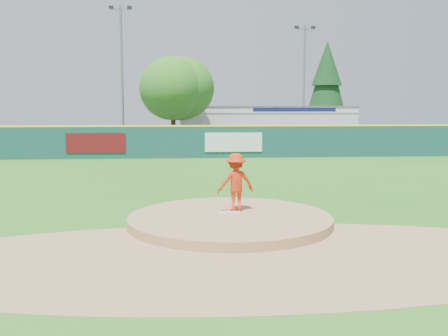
{
  "coord_description": "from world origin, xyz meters",
  "views": [
    {
      "loc": [
        -1.23,
        -13.16,
        3.13
      ],
      "look_at": [
        0.0,
        2.0,
        1.3
      ],
      "focal_mm": 40.0,
      "sensor_mm": 36.0,
      "label": 1
    }
  ],
  "objects": [
    {
      "name": "pitcher",
      "position": [
        0.21,
        0.57,
        1.07
      ],
      "size": [
        1.17,
        0.84,
        1.63
      ],
      "primitive_type": "imported",
      "rotation": [
        0.0,
        0.0,
        3.38
      ],
      "color": "red",
      "rests_on": "pitchers_mound"
    },
    {
      "name": "pitchers_mound",
      "position": [
        0.0,
        0.0,
        0.0
      ],
      "size": [
        5.5,
        5.5,
        0.5
      ],
      "primitive_type": "cylinder",
      "color": "#9E774C",
      "rests_on": "ground"
    },
    {
      "name": "pitching_rubber",
      "position": [
        0.0,
        0.3,
        0.27
      ],
      "size": [
        0.6,
        0.15,
        0.04
      ],
      "primitive_type": "cube",
      "color": "white",
      "rests_on": "pitchers_mound"
    },
    {
      "name": "pool_building_grp",
      "position": [
        6.0,
        31.99,
        1.66
      ],
      "size": [
        15.2,
        8.2,
        3.31
      ],
      "color": "silver",
      "rests_on": "ground"
    },
    {
      "name": "light_pole_left",
      "position": [
        -6.0,
        27.0,
        6.05
      ],
      "size": [
        1.75,
        0.25,
        11.0
      ],
      "color": "gray",
      "rests_on": "ground"
    },
    {
      "name": "parking_lot",
      "position": [
        0.0,
        27.0,
        0.01
      ],
      "size": [
        44.0,
        16.0,
        0.02
      ],
      "primitive_type": "cube",
      "color": "#38383A",
      "rests_on": "ground"
    },
    {
      "name": "outfield_fence",
      "position": [
        0.0,
        18.0,
        1.09
      ],
      "size": [
        40.0,
        0.14,
        2.07
      ],
      "color": "#144140",
      "rests_on": "ground"
    },
    {
      "name": "fence_banners",
      "position": [
        -2.36,
        17.92,
        1.0
      ],
      "size": [
        12.11,
        0.04,
        1.2
      ],
      "color": "#610D12",
      "rests_on": "ground"
    },
    {
      "name": "deciduous_tree",
      "position": [
        -2.0,
        25.0,
        4.55
      ],
      "size": [
        5.6,
        5.6,
        7.36
      ],
      "color": "#382314",
      "rests_on": "ground"
    },
    {
      "name": "ground",
      "position": [
        0.0,
        0.0,
        0.0
      ],
      "size": [
        120.0,
        120.0,
        0.0
      ],
      "primitive_type": "plane",
      "color": "#286B19",
      "rests_on": "ground"
    },
    {
      "name": "conifer_tree",
      "position": [
        13.0,
        36.0,
        5.54
      ],
      "size": [
        4.4,
        4.4,
        9.5
      ],
      "color": "#382314",
      "rests_on": "ground"
    },
    {
      "name": "light_pole_right",
      "position": [
        9.0,
        29.0,
        5.54
      ],
      "size": [
        1.75,
        0.25,
        10.0
      ],
      "color": "gray",
      "rests_on": "ground"
    },
    {
      "name": "infield_dirt_arc",
      "position": [
        0.0,
        -3.0,
        0.01
      ],
      "size": [
        15.4,
        15.4,
        0.01
      ],
      "primitive_type": "cylinder",
      "color": "#9E774C",
      "rests_on": "ground"
    },
    {
      "name": "van",
      "position": [
        6.1,
        20.77,
        0.62
      ],
      "size": [
        4.75,
        3.46,
        1.2
      ],
      "primitive_type": "imported",
      "rotation": [
        0.0,
        0.0,
        1.19
      ],
      "color": "silver",
      "rests_on": "parking_lot"
    }
  ]
}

